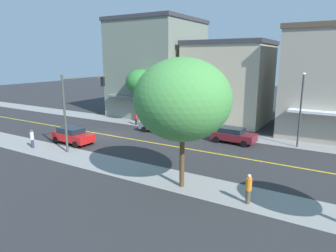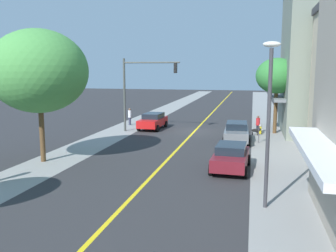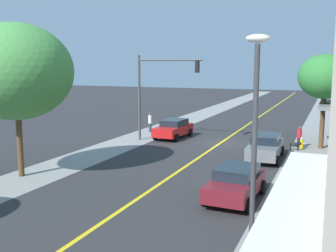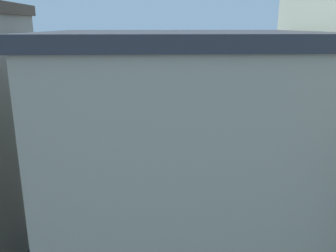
{
  "view_description": "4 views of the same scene",
  "coord_description": "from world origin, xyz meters",
  "px_view_note": "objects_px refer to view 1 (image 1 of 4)",
  "views": [
    {
      "loc": [
        23.54,
        21.99,
        8.09
      ],
      "look_at": [
        0.86,
        8.22,
        2.11
      ],
      "focal_mm": 32.3,
      "sensor_mm": 36.0,
      "label": 1
    },
    {
      "loc": [
        -5.2,
        33.58,
        5.75
      ],
      "look_at": [
        -0.07,
        11.3,
        2.22
      ],
      "focal_mm": 39.38,
      "sensor_mm": 36.0,
      "label": 2
    },
    {
      "loc": [
        -7.95,
        29.9,
        5.98
      ],
      "look_at": [
        1.3,
        7.54,
        2.3
      ],
      "focal_mm": 43.08,
      "sensor_mm": 36.0,
      "label": 3
    },
    {
      "loc": [
        -27.11,
        9.68,
        10.39
      ],
      "look_at": [
        1.07,
        8.28,
        2.36
      ],
      "focal_mm": 38.0,
      "sensor_mm": 36.0,
      "label": 4
    }
  ],
  "objects_px": {
    "grey_sedan_left_curb": "(160,125)",
    "red_sedan_right_curb": "(72,135)",
    "street_tree_left_near": "(140,82)",
    "pedestrian_orange_shirt": "(248,188)",
    "parking_meter": "(168,122)",
    "fire_hydrant": "(139,121)",
    "street_tree_left_far": "(183,100)",
    "maroon_sedan_left_curb": "(233,135)",
    "pedestrian_red_shirt": "(136,118)",
    "traffic_light_mast": "(78,99)",
    "pedestrian_white_shirt": "(32,138)",
    "street_lamp": "(301,102)",
    "small_dog": "(143,123)"
  },
  "relations": [
    {
      "from": "fire_hydrant",
      "to": "pedestrian_red_shirt",
      "type": "bearing_deg",
      "value": -60.22
    },
    {
      "from": "maroon_sedan_left_curb",
      "to": "pedestrian_red_shirt",
      "type": "relative_size",
      "value": 2.69
    },
    {
      "from": "fire_hydrant",
      "to": "pedestrian_red_shirt",
      "type": "height_order",
      "value": "pedestrian_red_shirt"
    },
    {
      "from": "street_tree_left_far",
      "to": "red_sedan_right_curb",
      "type": "distance_m",
      "value": 15.09
    },
    {
      "from": "pedestrian_white_shirt",
      "to": "pedestrian_orange_shirt",
      "type": "relative_size",
      "value": 0.98
    },
    {
      "from": "pedestrian_white_shirt",
      "to": "pedestrian_orange_shirt",
      "type": "bearing_deg",
      "value": -134.46
    },
    {
      "from": "pedestrian_white_shirt",
      "to": "red_sedan_right_curb",
      "type": "bearing_deg",
      "value": -75.51
    },
    {
      "from": "street_tree_left_near",
      "to": "pedestrian_white_shirt",
      "type": "bearing_deg",
      "value": -6.89
    },
    {
      "from": "parking_meter",
      "to": "red_sedan_right_curb",
      "type": "relative_size",
      "value": 0.3
    },
    {
      "from": "pedestrian_red_shirt",
      "to": "pedestrian_orange_shirt",
      "type": "bearing_deg",
      "value": -163.48
    },
    {
      "from": "parking_meter",
      "to": "small_dog",
      "type": "xyz_separation_m",
      "value": [
        0.17,
        -3.5,
        -0.46
      ]
    },
    {
      "from": "grey_sedan_left_curb",
      "to": "maroon_sedan_left_curb",
      "type": "relative_size",
      "value": 1.12
    },
    {
      "from": "street_tree_left_far",
      "to": "fire_hydrant",
      "type": "height_order",
      "value": "street_tree_left_far"
    },
    {
      "from": "fire_hydrant",
      "to": "grey_sedan_left_curb",
      "type": "xyz_separation_m",
      "value": [
        1.91,
        4.25,
        0.4
      ]
    },
    {
      "from": "street_lamp",
      "to": "small_dog",
      "type": "bearing_deg",
      "value": -89.12
    },
    {
      "from": "street_lamp",
      "to": "pedestrian_orange_shirt",
      "type": "distance_m",
      "value": 13.94
    },
    {
      "from": "red_sedan_right_curb",
      "to": "pedestrian_orange_shirt",
      "type": "distance_m",
      "value": 18.59
    },
    {
      "from": "pedestrian_white_shirt",
      "to": "traffic_light_mast",
      "type": "bearing_deg",
      "value": -100.46
    },
    {
      "from": "street_tree_left_near",
      "to": "grey_sedan_left_curb",
      "type": "height_order",
      "value": "street_tree_left_near"
    },
    {
      "from": "maroon_sedan_left_curb",
      "to": "pedestrian_white_shirt",
      "type": "height_order",
      "value": "pedestrian_white_shirt"
    },
    {
      "from": "maroon_sedan_left_curb",
      "to": "pedestrian_orange_shirt",
      "type": "height_order",
      "value": "pedestrian_orange_shirt"
    },
    {
      "from": "pedestrian_orange_shirt",
      "to": "small_dog",
      "type": "height_order",
      "value": "pedestrian_orange_shirt"
    },
    {
      "from": "grey_sedan_left_curb",
      "to": "pedestrian_orange_shirt",
      "type": "xyz_separation_m",
      "value": [
        11.73,
        13.48,
        0.12
      ]
    },
    {
      "from": "parking_meter",
      "to": "red_sedan_right_curb",
      "type": "height_order",
      "value": "red_sedan_right_curb"
    },
    {
      "from": "fire_hydrant",
      "to": "red_sedan_right_curb",
      "type": "distance_m",
      "value": 10.15
    },
    {
      "from": "traffic_light_mast",
      "to": "pedestrian_orange_shirt",
      "type": "relative_size",
      "value": 3.79
    },
    {
      "from": "parking_meter",
      "to": "street_tree_left_near",
      "type": "bearing_deg",
      "value": -106.67
    },
    {
      "from": "street_tree_left_near",
      "to": "pedestrian_orange_shirt",
      "type": "bearing_deg",
      "value": 50.98
    },
    {
      "from": "grey_sedan_left_curb",
      "to": "pedestrian_white_shirt",
      "type": "xyz_separation_m",
      "value": [
        11.24,
        -6.69,
        0.11
      ]
    },
    {
      "from": "street_lamp",
      "to": "street_tree_left_far",
      "type": "bearing_deg",
      "value": -20.21
    },
    {
      "from": "street_tree_left_far",
      "to": "parking_meter",
      "type": "distance_m",
      "value": 16.81
    },
    {
      "from": "street_tree_left_near",
      "to": "traffic_light_mast",
      "type": "bearing_deg",
      "value": 9.31
    },
    {
      "from": "street_lamp",
      "to": "maroon_sedan_left_curb",
      "type": "height_order",
      "value": "street_lamp"
    },
    {
      "from": "street_tree_left_far",
      "to": "grey_sedan_left_curb",
      "type": "height_order",
      "value": "street_tree_left_far"
    },
    {
      "from": "pedestrian_white_shirt",
      "to": "pedestrian_red_shirt",
      "type": "relative_size",
      "value": 1.1
    },
    {
      "from": "red_sedan_right_curb",
      "to": "grey_sedan_left_curb",
      "type": "distance_m",
      "value": 9.51
    },
    {
      "from": "pedestrian_orange_shirt",
      "to": "grey_sedan_left_curb",
      "type": "bearing_deg",
      "value": -0.34
    },
    {
      "from": "traffic_light_mast",
      "to": "pedestrian_white_shirt",
      "type": "relative_size",
      "value": 3.85
    },
    {
      "from": "grey_sedan_left_curb",
      "to": "maroon_sedan_left_curb",
      "type": "distance_m",
      "value": 8.46
    },
    {
      "from": "traffic_light_mast",
      "to": "small_dog",
      "type": "distance_m",
      "value": 11.2
    },
    {
      "from": "fire_hydrant",
      "to": "street_lamp",
      "type": "height_order",
      "value": "street_lamp"
    },
    {
      "from": "pedestrian_white_shirt",
      "to": "small_dog",
      "type": "distance_m",
      "value": 13.18
    },
    {
      "from": "fire_hydrant",
      "to": "street_lamp",
      "type": "bearing_deg",
      "value": 89.7
    },
    {
      "from": "traffic_light_mast",
      "to": "pedestrian_orange_shirt",
      "type": "distance_m",
      "value": 17.08
    },
    {
      "from": "street_tree_left_far",
      "to": "street_lamp",
      "type": "relative_size",
      "value": 1.19
    },
    {
      "from": "grey_sedan_left_curb",
      "to": "red_sedan_right_curb",
      "type": "bearing_deg",
      "value": -121.57
    },
    {
      "from": "traffic_light_mast",
      "to": "red_sedan_right_curb",
      "type": "distance_m",
      "value": 4.2
    },
    {
      "from": "parking_meter",
      "to": "pedestrian_white_shirt",
      "type": "bearing_deg",
      "value": -27.33
    },
    {
      "from": "street_tree_left_far",
      "to": "parking_meter",
      "type": "bearing_deg",
      "value": -145.57
    },
    {
      "from": "parking_meter",
      "to": "pedestrian_orange_shirt",
      "type": "distance_m",
      "value": 19.03
    }
  ]
}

